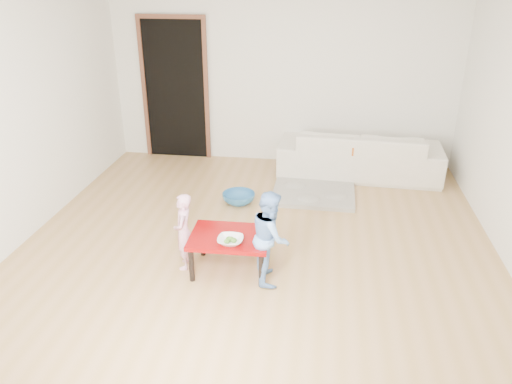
% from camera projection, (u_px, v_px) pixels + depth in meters
% --- Properties ---
extents(floor, '(5.00, 5.00, 0.01)m').
position_uv_depth(floor, '(259.00, 239.00, 5.45)').
color(floor, '#B2874C').
rests_on(floor, ground).
extents(back_wall, '(5.00, 0.02, 2.60)m').
position_uv_depth(back_wall, '(282.00, 75.00, 7.17)').
color(back_wall, white).
rests_on(back_wall, floor).
extents(left_wall, '(0.02, 5.00, 2.60)m').
position_uv_depth(left_wall, '(23.00, 114.00, 5.24)').
color(left_wall, white).
rests_on(left_wall, floor).
extents(doorway, '(1.02, 0.08, 2.11)m').
position_uv_depth(doorway, '(176.00, 91.00, 7.47)').
color(doorway, brown).
rests_on(doorway, back_wall).
extents(sofa, '(2.28, 0.98, 0.65)m').
position_uv_depth(sofa, '(359.00, 153.00, 7.02)').
color(sofa, white).
rests_on(sofa, floor).
extents(cushion, '(0.49, 0.46, 0.11)m').
position_uv_depth(cushion, '(341.00, 146.00, 6.80)').
color(cushion, '#CA5F16').
rests_on(cushion, sofa).
extents(red_table, '(0.77, 0.58, 0.38)m').
position_uv_depth(red_table, '(230.00, 253.00, 4.82)').
color(red_table, maroon).
rests_on(red_table, floor).
extents(bowl, '(0.24, 0.24, 0.06)m').
position_uv_depth(bowl, '(230.00, 241.00, 4.60)').
color(bowl, white).
rests_on(bowl, red_table).
extents(broccoli, '(0.12, 0.12, 0.06)m').
position_uv_depth(broccoli, '(230.00, 241.00, 4.60)').
color(broccoli, '#2D5919').
rests_on(broccoli, red_table).
extents(child_pink, '(0.22, 0.30, 0.77)m').
position_uv_depth(child_pink, '(183.00, 232.00, 4.79)').
color(child_pink, pink).
rests_on(child_pink, floor).
extents(child_blue, '(0.41, 0.49, 0.90)m').
position_uv_depth(child_blue, '(271.00, 237.00, 4.58)').
color(child_blue, '#689CF1').
rests_on(child_blue, floor).
extents(basin, '(0.41, 0.41, 0.13)m').
position_uv_depth(basin, '(239.00, 198.00, 6.26)').
color(basin, '#286598').
rests_on(basin, floor).
extents(blanket, '(1.07, 0.90, 0.05)m').
position_uv_depth(blanket, '(313.00, 194.00, 6.48)').
color(blanket, '#A29B8F').
rests_on(blanket, floor).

